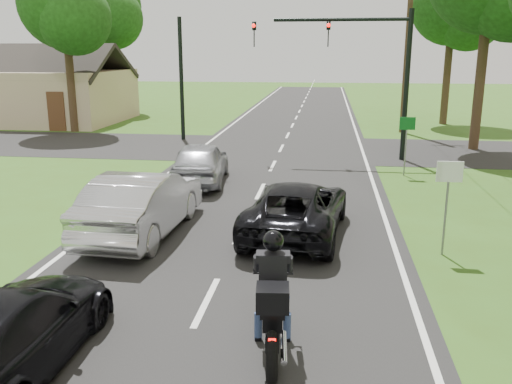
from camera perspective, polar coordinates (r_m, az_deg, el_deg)
ground at (r=10.03m, az=-5.24°, el=-11.47°), size 140.00×140.00×0.00m
road at (r=19.39m, az=1.18°, el=1.54°), size 8.00×100.00×0.01m
cross_road at (r=25.24m, az=2.68°, el=4.61°), size 60.00×7.00×0.01m
motorcycle_rider at (r=8.14m, az=1.78°, el=-11.96°), size 0.66×2.24×1.93m
dark_suv at (r=13.33m, az=4.32°, el=-1.69°), size 2.64×4.89×1.30m
silver_sedan at (r=13.53m, az=-11.86°, el=-1.12°), size 1.89×4.86×1.58m
silver_suv at (r=18.57m, az=-5.88°, el=3.15°), size 2.08×4.33×1.43m
dark_car_behind at (r=8.49m, az=-24.68°, el=-13.20°), size 1.78×4.27×1.23m
traffic_signal at (r=22.81m, az=11.00°, el=13.73°), size 6.38×0.44×6.00m
signal_pole_far at (r=27.77m, az=-7.86°, el=11.63°), size 0.20×0.20×6.00m
utility_pole_far at (r=31.06m, az=15.70°, el=15.39°), size 1.60×0.28×10.00m
sign_white at (r=12.37m, az=19.60°, el=0.68°), size 0.55×0.07×2.12m
sign_green at (r=20.15m, az=15.59°, el=6.12°), size 0.55×0.07×2.12m
tree_row_e at (r=35.42m, az=20.55°, el=17.71°), size 5.28×5.12×9.61m
tree_left_near at (r=31.78m, az=-19.22°, el=17.73°), size 5.12×4.96×9.22m
tree_left_far at (r=41.71m, az=-15.52°, el=17.91°), size 5.76×5.58×10.14m
house at (r=37.51m, az=-21.66°, el=9.62°), size 10.20×8.00×4.84m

